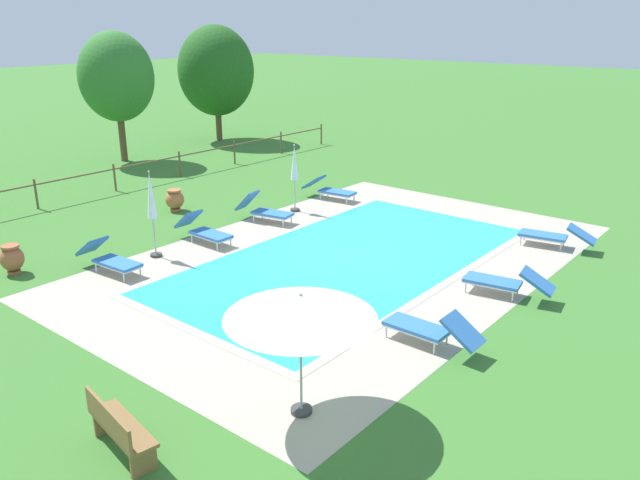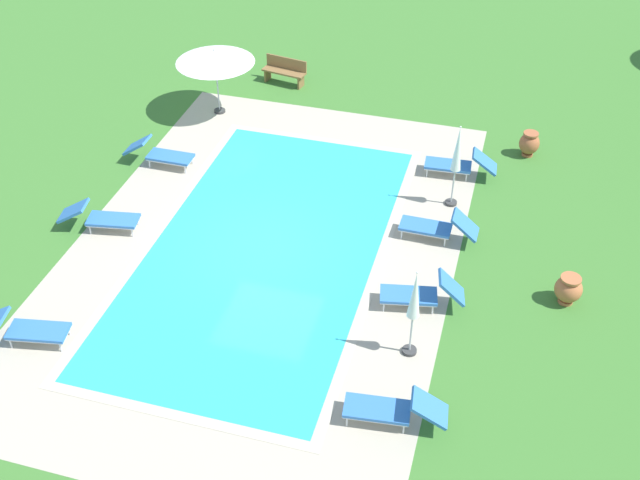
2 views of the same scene
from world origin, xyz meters
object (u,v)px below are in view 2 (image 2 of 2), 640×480
(sun_lounger_north_far, at_px, (392,409))
(wooden_bench_lawn_side, at_px, (285,70))
(patio_umbrella_open_foreground, at_px, (215,56))
(sun_lounger_south_far, at_px, (459,164))
(sun_lounger_north_near_steps, at_px, (421,293))
(sun_lounger_north_mid, at_px, (102,217))
(sun_lounger_north_end, at_px, (24,329))
(patio_umbrella_closed_row_mid_west, at_px, (457,154))
(terracotta_urn_near_fence, at_px, (529,143))
(sun_lounger_south_near_corner, at_px, (437,227))
(terracotta_urn_by_tree, at_px, (568,289))
(sun_lounger_south_mid, at_px, (161,154))
(patio_umbrella_closed_row_west, at_px, (414,301))

(sun_lounger_north_far, xyz_separation_m, wooden_bench_lawn_side, (-13.16, -6.42, 0.10))
(patio_umbrella_open_foreground, bearing_deg, sun_lounger_south_far, 78.58)
(sun_lounger_north_near_steps, bearing_deg, sun_lounger_north_mid, -94.44)
(sun_lounger_north_end, bearing_deg, patio_umbrella_open_foreground, 178.42)
(patio_umbrella_closed_row_mid_west, xyz_separation_m, terracotta_urn_near_fence, (-3.07, 1.81, -1.17))
(sun_lounger_north_near_steps, height_order, sun_lounger_south_far, sun_lounger_north_near_steps)
(wooden_bench_lawn_side, relative_size, terracotta_urn_near_fence, 2.04)
(sun_lounger_south_near_corner, relative_size, terracotta_urn_near_fence, 2.60)
(patio_umbrella_open_foreground, bearing_deg, sun_lounger_north_mid, -5.46)
(sun_lounger_north_mid, distance_m, terracotta_urn_near_fence, 12.26)
(sun_lounger_north_near_steps, height_order, sun_lounger_south_near_corner, sun_lounger_north_near_steps)
(sun_lounger_south_far, distance_m, wooden_bench_lawn_side, 7.64)
(sun_lounger_south_near_corner, distance_m, terracotta_urn_by_tree, 3.61)
(sun_lounger_north_far, xyz_separation_m, sun_lounger_south_mid, (-7.31, -8.29, -0.00))
(sun_lounger_north_far, relative_size, sun_lounger_north_end, 0.97)
(sun_lounger_north_mid, bearing_deg, terracotta_urn_near_fence, 122.67)
(sun_lounger_north_far, distance_m, patio_umbrella_closed_row_mid_west, 7.73)
(patio_umbrella_closed_row_west, bearing_deg, sun_lounger_south_near_corner, -178.76)
(sun_lounger_north_mid, xyz_separation_m, patio_umbrella_closed_row_west, (2.15, 8.44, 1.14))
(sun_lounger_south_mid, bearing_deg, wooden_bench_lawn_side, 162.29)
(patio_umbrella_open_foreground, xyz_separation_m, terracotta_urn_by_tree, (6.17, 11.00, -1.53))
(sun_lounger_north_near_steps, distance_m, sun_lounger_south_near_corner, 2.59)
(sun_lounger_south_near_corner, bearing_deg, patio_umbrella_open_foreground, -120.94)
(sun_lounger_south_far, relative_size, patio_umbrella_closed_row_mid_west, 0.85)
(sun_lounger_south_mid, bearing_deg, sun_lounger_south_near_corner, 81.09)
(patio_umbrella_open_foreground, height_order, wooden_bench_lawn_side, patio_umbrella_open_foreground)
(sun_lounger_north_mid, relative_size, patio_umbrella_closed_row_mid_west, 0.88)
(sun_lounger_south_near_corner, relative_size, terracotta_urn_by_tree, 2.69)
(patio_umbrella_closed_row_west, distance_m, wooden_bench_lawn_side, 12.98)
(patio_umbrella_closed_row_west, height_order, wooden_bench_lawn_side, patio_umbrella_closed_row_west)
(sun_lounger_north_end, height_order, sun_lounger_south_mid, sun_lounger_south_mid)
(sun_lounger_north_far, xyz_separation_m, terracotta_urn_by_tree, (-4.48, 3.18, 0.03))
(terracotta_urn_by_tree, bearing_deg, patio_umbrella_closed_row_mid_west, -135.32)
(sun_lounger_north_far, xyz_separation_m, sun_lounger_south_far, (-9.07, 0.04, 0.00))
(sun_lounger_south_near_corner, bearing_deg, terracotta_urn_near_fence, 157.21)
(sun_lounger_north_end, distance_m, terracotta_urn_near_fence, 14.63)
(sun_lounger_south_far, distance_m, terracotta_urn_near_fence, 2.46)
(sun_lounger_north_mid, distance_m, patio_umbrella_closed_row_west, 8.79)
(sun_lounger_north_far, bearing_deg, terracotta_urn_by_tree, 144.64)
(sun_lounger_north_far, bearing_deg, sun_lounger_south_near_corner, -179.14)
(sun_lounger_south_near_corner, height_order, patio_umbrella_closed_row_west, patio_umbrella_closed_row_west)
(sun_lounger_north_far, distance_m, sun_lounger_south_near_corner, 6.02)
(sun_lounger_south_near_corner, xyz_separation_m, terracotta_urn_near_fence, (-4.68, 1.97, 0.03))
(patio_umbrella_closed_row_west, bearing_deg, terracotta_urn_by_tree, 128.71)
(sun_lounger_south_near_corner, bearing_deg, sun_lounger_north_mid, -76.94)
(sun_lounger_north_mid, height_order, wooden_bench_lawn_side, wooden_bench_lawn_side)
(patio_umbrella_closed_row_mid_west, relative_size, terracotta_urn_by_tree, 3.27)
(terracotta_urn_by_tree, bearing_deg, patio_umbrella_closed_row_west, -51.29)
(sun_lounger_south_mid, height_order, terracotta_urn_near_fence, sun_lounger_south_mid)
(sun_lounger_north_end, xyz_separation_m, patio_umbrella_open_foreground, (-10.65, 0.29, 1.57))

